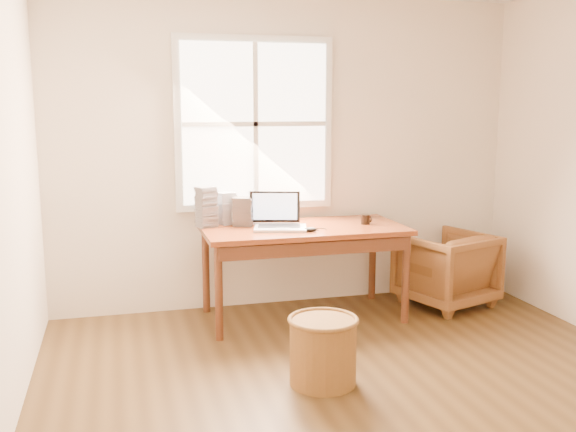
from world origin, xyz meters
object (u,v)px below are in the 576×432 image
at_px(wicker_stool, 323,352).
at_px(coffee_mug, 365,219).
at_px(desk, 303,229).
at_px(laptop, 280,210).
at_px(armchair, 446,269).
at_px(cd_stack_a, 227,208).

xyz_separation_m(wicker_stool, coffee_mug, (0.75, 1.21, 0.58)).
xyz_separation_m(desk, laptop, (-0.21, -0.07, 0.17)).
bearing_deg(armchair, laptop, -15.85).
distance_m(laptop, cd_stack_a, 0.49).
bearing_deg(desk, coffee_mug, -3.75).
relative_size(laptop, cd_stack_a, 1.64).
bearing_deg(laptop, coffee_mug, 18.56).
height_order(armchair, wicker_stool, armchair).
distance_m(laptop, coffee_mug, 0.73).
xyz_separation_m(desk, wicker_stool, (-0.24, -1.24, -0.52)).
relative_size(desk, laptop, 3.81).
relative_size(wicker_stool, cd_stack_a, 1.60).
relative_size(wicker_stool, laptop, 0.98).
height_order(desk, wicker_stool, desk).
bearing_deg(wicker_stool, cd_stack_a, 102.28).
bearing_deg(laptop, wicker_stool, -75.97).
relative_size(desk, coffee_mug, 20.05).
xyz_separation_m(armchair, cd_stack_a, (-1.84, 0.26, 0.56)).
height_order(wicker_stool, coffee_mug, coffee_mug).
height_order(desk, laptop, laptop).
height_order(desk, armchair, desk).
distance_m(armchair, coffee_mug, 0.90).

